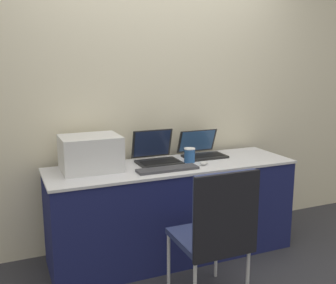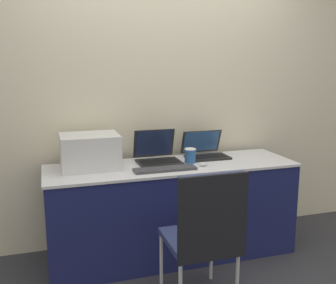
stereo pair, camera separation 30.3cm
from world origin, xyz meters
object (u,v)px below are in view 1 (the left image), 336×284
(coffee_cup, at_px, (190,155))
(mouse, at_px, (204,163))
(laptop_right, at_px, (202,150))
(external_keyboard, at_px, (168,169))
(printer, at_px, (90,152))
(laptop_left, at_px, (157,155))
(chair, at_px, (217,226))

(coffee_cup, relative_size, mouse, 1.69)
(laptop_right, relative_size, external_keyboard, 0.75)
(printer, bearing_deg, coffee_cup, -6.22)
(printer, height_order, mouse, printer)
(printer, distance_m, external_keyboard, 0.60)
(laptop_right, distance_m, external_keyboard, 0.56)
(printer, distance_m, laptop_left, 0.56)
(printer, distance_m, chair, 1.12)
(coffee_cup, bearing_deg, laptop_left, 154.97)
(chair, bearing_deg, printer, 124.27)
(external_keyboard, xyz_separation_m, coffee_cup, (0.26, 0.16, 0.05))
(mouse, relative_size, chair, 0.08)
(laptop_right, bearing_deg, external_keyboard, -145.73)
(printer, bearing_deg, chair, -55.73)
(printer, bearing_deg, laptop_right, 4.04)
(laptop_left, height_order, coffee_cup, laptop_left)
(laptop_left, relative_size, external_keyboard, 0.72)
(laptop_right, xyz_separation_m, mouse, (-0.14, -0.29, -0.03))
(laptop_right, distance_m, mouse, 0.32)
(coffee_cup, bearing_deg, printer, 173.78)
(laptop_right, bearing_deg, printer, -175.96)
(mouse, height_order, chair, chair)
(printer, xyz_separation_m, coffee_cup, (0.79, -0.09, -0.08))
(coffee_cup, xyz_separation_m, chair, (-0.19, -0.79, -0.27))
(printer, xyz_separation_m, laptop_left, (0.55, 0.03, -0.09))
(external_keyboard, bearing_deg, laptop_left, 86.48)
(printer, relative_size, coffee_cup, 3.70)
(coffee_cup, bearing_deg, chair, -103.61)
(coffee_cup, bearing_deg, external_keyboard, -149.04)
(printer, relative_size, laptop_left, 1.27)
(mouse, bearing_deg, chair, -111.00)
(laptop_left, height_order, chair, laptop_left)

